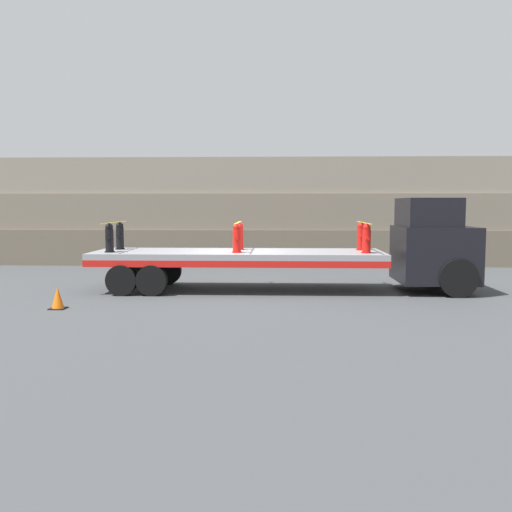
{
  "coord_description": "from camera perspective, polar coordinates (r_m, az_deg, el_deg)",
  "views": [
    {
      "loc": [
        1.24,
        -17.64,
        2.67
      ],
      "look_at": [
        0.55,
        0.0,
        1.08
      ],
      "focal_mm": 40.0,
      "sensor_mm": 36.0,
      "label": 1
    }
  ],
  "objects": [
    {
      "name": "cargo_strap_rear",
      "position": [
        18.37,
        -13.97,
        3.28
      ],
      "size": [
        0.05,
        2.79,
        0.01
      ],
      "color": "yellow",
      "rests_on": "fire_hydrant_black_near_0"
    },
    {
      "name": "fire_hydrant_red_near_2",
      "position": [
        17.3,
        10.99,
        1.71
      ],
      "size": [
        0.31,
        0.49,
        0.88
      ],
      "color": "red",
      "rests_on": "flatbed_trailer"
    },
    {
      "name": "fire_hydrant_black_near_0",
      "position": [
        17.85,
        -14.45,
        1.74
      ],
      "size": [
        0.31,
        0.49,
        0.88
      ],
      "color": "black",
      "rests_on": "flatbed_trailer"
    },
    {
      "name": "cargo_strap_middle",
      "position": [
        17.69,
        -1.8,
        3.36
      ],
      "size": [
        0.05,
        2.79,
        0.01
      ],
      "color": "yellow",
      "rests_on": "fire_hydrant_red_near_1"
    },
    {
      "name": "fire_hydrant_red_near_1",
      "position": [
        17.14,
        -1.93,
        1.77
      ],
      "size": [
        0.31,
        0.49,
        0.88
      ],
      "color": "red",
      "rests_on": "flatbed_trailer"
    },
    {
      "name": "fire_hydrant_red_far_2",
      "position": [
        18.42,
        10.46,
        1.92
      ],
      "size": [
        0.31,
        0.49,
        0.88
      ],
      "color": "red",
      "rests_on": "flatbed_trailer"
    },
    {
      "name": "fire_hydrant_red_far_1",
      "position": [
        18.28,
        -1.67,
        1.98
      ],
      "size": [
        0.31,
        0.49,
        0.88
      ],
      "color": "red",
      "rests_on": "flatbed_trailer"
    },
    {
      "name": "truck_cab",
      "position": [
        18.33,
        17.54,
        1.05
      ],
      "size": [
        2.24,
        2.59,
        2.87
      ],
      "color": "black",
      "rests_on": "ground_plane"
    },
    {
      "name": "flatbed_trailer",
      "position": [
        17.8,
        -3.5,
        -0.22
      ],
      "size": [
        8.95,
        2.68,
        1.23
      ],
      "color": "gray",
      "rests_on": "ground_plane"
    },
    {
      "name": "cargo_strap_front",
      "position": [
        17.84,
        10.74,
        3.29
      ],
      "size": [
        0.05,
        2.79,
        0.01
      ],
      "color": "yellow",
      "rests_on": "fire_hydrant_red_near_2"
    },
    {
      "name": "rock_cliff",
      "position": [
        26.16,
        -0.49,
        4.49
      ],
      "size": [
        60.0,
        3.3,
        4.72
      ],
      "color": "#665B4C",
      "rests_on": "ground_plane"
    },
    {
      "name": "traffic_cone",
      "position": [
        15.51,
        -19.21,
        -3.99
      ],
      "size": [
        0.4,
        0.4,
        0.58
      ],
      "color": "black",
      "rests_on": "ground_plane"
    },
    {
      "name": "ground_plane",
      "position": [
        17.88,
        -1.78,
        -3.43
      ],
      "size": [
        120.0,
        120.0,
        0.0
      ],
      "primitive_type": "plane",
      "color": "#3F4244"
    },
    {
      "name": "fire_hydrant_black_far_0",
      "position": [
        18.94,
        -13.46,
        1.95
      ],
      "size": [
        0.31,
        0.49,
        0.88
      ],
      "color": "black",
      "rests_on": "flatbed_trailer"
    }
  ]
}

